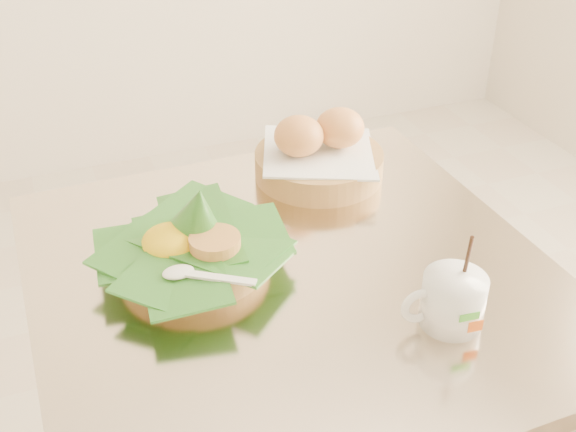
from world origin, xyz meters
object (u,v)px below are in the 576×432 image
object	(u,v)px
cafe_table	(292,385)
rice_basket	(193,243)
bread_basket	(319,154)
coffee_mug	(451,299)

from	to	relation	value
cafe_table	rice_basket	distance (m)	0.29
bread_basket	coffee_mug	xyz separation A→B (m)	(0.00, -0.40, -0.00)
rice_basket	coffee_mug	world-z (taller)	coffee_mug
cafe_table	rice_basket	bearing A→B (deg)	151.27
bread_basket	coffee_mug	bearing A→B (deg)	-89.70
bread_basket	coffee_mug	world-z (taller)	coffee_mug
cafe_table	bread_basket	bearing A→B (deg)	59.11
cafe_table	rice_basket	size ratio (longest dim) A/B	2.86
coffee_mug	rice_basket	bearing A→B (deg)	138.17
cafe_table	coffee_mug	xyz separation A→B (m)	(0.14, -0.17, 0.26)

